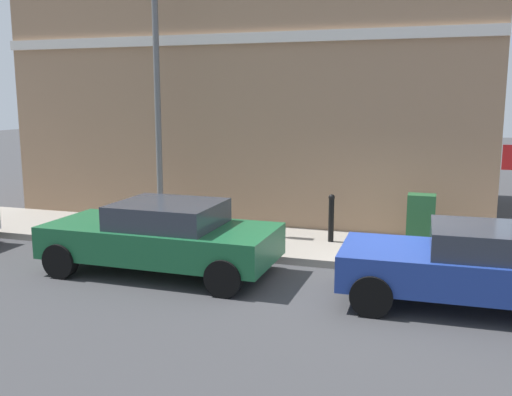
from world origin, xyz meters
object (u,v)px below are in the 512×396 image
Objects in this scene: car_green at (163,236)px; bollard_near_cabinet at (331,216)px; lamppost at (157,94)px; car_blue at (490,266)px; utility_cabinet at (421,224)px.

bollard_near_cabinet is at bearing -134.34° from car_green.
car_green is at bearing -151.98° from lamppost.
car_blue reaches higher than bollard_near_cabinet.
car_green is at bearing -3.11° from car_blue.
car_blue is 5.62m from car_green.
utility_cabinet is 1.11× the size of bollard_near_cabinet.
car_green is 4.12× the size of bollard_near_cabinet.
utility_cabinet is at bearing -69.36° from car_blue.
lamppost reaches higher than utility_cabinet.
lamppost reaches higher than car_blue.
car_blue is 0.78× the size of lamppost.
utility_cabinet reaches higher than bollard_near_cabinet.
car_blue is 2.95m from utility_cabinet.
bollard_near_cabinet is 4.83m from lamppost.
car_green is 3.73× the size of utility_cabinet.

